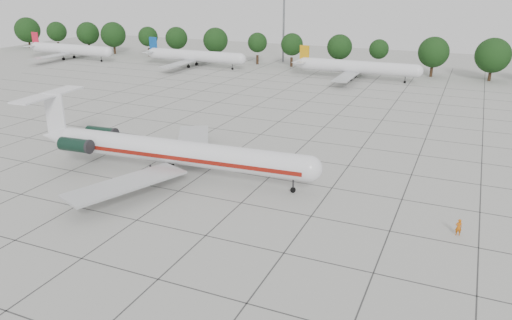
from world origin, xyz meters
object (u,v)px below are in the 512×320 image
(bg_airliner_b, at_px, (195,56))
(bg_airliner_a, at_px, (70,50))
(main_airliner, at_px, (164,150))
(ground_crew, at_px, (459,227))
(bg_airliner_c, at_px, (357,67))
(floodlight_mast, at_px, (284,11))

(bg_airliner_b, bearing_deg, bg_airliner_a, -175.02)
(main_airliner, bearing_deg, bg_airliner_a, 135.36)
(ground_crew, relative_size, bg_airliner_c, 0.06)
(bg_airliner_a, bearing_deg, bg_airliner_c, 2.51)
(ground_crew, distance_m, bg_airliner_a, 131.01)
(main_airliner, relative_size, bg_airliner_c, 1.37)
(bg_airliner_b, bearing_deg, bg_airliner_c, 0.25)
(bg_airliner_a, bearing_deg, main_airliner, -40.83)
(bg_airliner_c, distance_m, floodlight_mast, 33.17)
(floodlight_mast, bearing_deg, bg_airliner_a, -160.09)
(bg_airliner_a, relative_size, floodlight_mast, 1.11)
(main_airliner, bearing_deg, bg_airliner_c, 79.75)
(floodlight_mast, bearing_deg, main_airliner, -78.69)
(ground_crew, bearing_deg, bg_airliner_a, -50.22)
(floodlight_mast, bearing_deg, bg_airliner_b, -136.44)
(main_airliner, distance_m, ground_crew, 34.60)
(bg_airliner_b, distance_m, bg_airliner_c, 44.49)
(bg_airliner_a, height_order, bg_airliner_c, same)
(main_airliner, height_order, bg_airliner_b, main_airliner)
(main_airliner, relative_size, ground_crew, 22.63)
(ground_crew, xyz_separation_m, bg_airliner_c, (-26.52, 72.40, 2.06))
(ground_crew, height_order, bg_airliner_b, bg_airliner_b)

